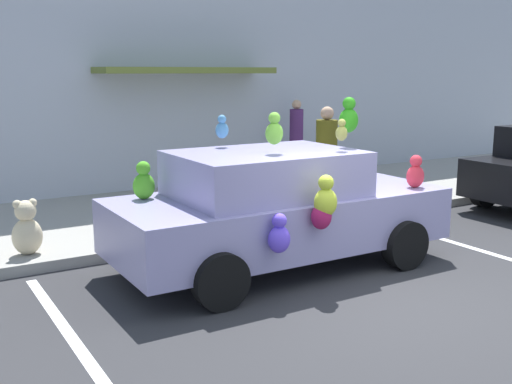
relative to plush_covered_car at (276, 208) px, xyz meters
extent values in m
plane|color=#2D2D30|center=(0.44, -1.68, -0.80)|extent=(60.00, 60.00, 0.00)
cube|color=gray|center=(0.44, 3.32, -0.73)|extent=(24.00, 4.00, 0.15)
cube|color=#B2B7C1|center=(0.44, 5.47, 2.40)|extent=(24.00, 0.30, 6.40)
cube|color=olive|center=(1.02, 4.92, 1.75)|extent=(3.60, 1.10, 0.12)
cube|color=silver|center=(2.93, -0.68, -0.80)|extent=(0.12, 3.60, 0.01)
cube|color=silver|center=(-2.87, -0.68, -0.80)|extent=(0.12, 3.60, 0.01)
cube|color=#958EBD|center=(0.06, 0.01, -0.16)|extent=(4.36, 1.81, 0.68)
cube|color=#958EBD|center=(-0.16, 0.01, 0.46)|extent=(2.27, 1.59, 0.56)
cylinder|color=black|center=(1.41, 0.92, -0.48)|extent=(0.64, 0.22, 0.64)
cylinder|color=black|center=(1.41, -0.90, -0.48)|extent=(0.64, 0.22, 0.64)
cylinder|color=black|center=(-1.29, 0.92, -0.48)|extent=(0.64, 0.22, 0.64)
cylinder|color=black|center=(-1.29, -0.90, -0.48)|extent=(0.64, 0.22, 0.64)
ellipsoid|color=#45509D|center=(-1.04, 0.57, 0.29)|extent=(0.18, 0.15, 0.21)
sphere|color=#45509D|center=(-1.04, 0.57, 0.43)|extent=(0.11, 0.11, 0.11)
ellipsoid|color=#C6DA35|center=(0.01, -1.01, 0.25)|extent=(0.28, 0.23, 0.34)
sphere|color=#C6DA35|center=(0.01, -1.01, 0.48)|extent=(0.18, 0.18, 0.18)
ellipsoid|color=#25D5D6|center=(-1.04, -0.52, 0.35)|extent=(0.28, 0.23, 0.34)
sphere|color=#25D5D6|center=(-1.04, -0.52, 0.58)|extent=(0.18, 0.18, 0.18)
ellipsoid|color=#959742|center=(0.66, -0.46, 0.96)|extent=(0.16, 0.13, 0.19)
sphere|color=#959742|center=(0.66, -0.46, 1.09)|extent=(0.10, 0.10, 0.10)
ellipsoid|color=#3D65A6|center=(1.71, 0.32, 0.28)|extent=(0.17, 0.14, 0.20)
sphere|color=#3D65A6|center=(1.71, 0.32, 0.42)|extent=(0.11, 0.11, 0.11)
ellipsoid|color=#52B527|center=(-1.57, 0.57, 0.34)|extent=(0.27, 0.22, 0.32)
sphere|color=#52B527|center=(-1.57, 0.57, 0.56)|extent=(0.17, 0.17, 0.17)
ellipsoid|color=#DE303E|center=(1.84, -0.59, 0.33)|extent=(0.26, 0.21, 0.31)
sphere|color=#DE303E|center=(1.84, -0.59, 0.54)|extent=(0.16, 0.16, 0.16)
ellipsoid|color=#278C15|center=(1.01, -0.17, 1.09)|extent=(0.27, 0.22, 0.32)
sphere|color=#278C15|center=(1.01, -0.17, 1.31)|extent=(0.17, 0.17, 0.17)
ellipsoid|color=#A11B4E|center=(-0.03, -1.00, 0.09)|extent=(0.25, 0.21, 0.30)
sphere|color=#A11B4E|center=(-0.03, -1.00, 0.30)|extent=(0.16, 0.16, 0.16)
ellipsoid|color=#6BB637|center=(-0.20, -0.25, 0.99)|extent=(0.23, 0.19, 0.27)
sphere|color=#6BB637|center=(-0.20, -0.25, 1.17)|extent=(0.14, 0.14, 0.14)
ellipsoid|color=#4B8CBF|center=(-0.43, 0.67, 0.96)|extent=(0.18, 0.15, 0.21)
sphere|color=#4B8CBF|center=(-0.43, 0.67, 1.11)|extent=(0.11, 0.11, 0.11)
ellipsoid|color=#36C5E7|center=(-0.89, 0.72, 0.31)|extent=(0.22, 0.18, 0.26)
sphere|color=#36C5E7|center=(-0.89, 0.72, 0.49)|extent=(0.14, 0.14, 0.14)
ellipsoid|color=#674BEF|center=(-0.61, -1.00, -0.09)|extent=(0.26, 0.21, 0.31)
sphere|color=#674BEF|center=(-0.61, -1.00, 0.12)|extent=(0.17, 0.17, 0.17)
cylinder|color=black|center=(5.38, 1.04, -0.48)|extent=(0.64, 0.22, 0.64)
ellipsoid|color=beige|center=(-2.76, 1.77, -0.41)|extent=(0.39, 0.33, 0.49)
sphere|color=beige|center=(-2.76, 1.77, -0.06)|extent=(0.28, 0.28, 0.28)
sphere|color=beige|center=(-2.86, 1.77, 0.03)|extent=(0.11, 0.11, 0.11)
sphere|color=beige|center=(-2.66, 1.77, 0.03)|extent=(0.11, 0.11, 0.11)
cylinder|color=#575113|center=(2.46, 2.16, 0.11)|extent=(0.38, 0.38, 1.54)
sphere|color=tan|center=(2.46, 2.16, 1.00)|extent=(0.24, 0.24, 0.24)
cylinder|color=#4D265B|center=(3.56, 4.69, 0.13)|extent=(0.30, 0.30, 1.56)
sphere|color=tan|center=(3.56, 4.69, 1.01)|extent=(0.21, 0.21, 0.21)
camera|label=1|loc=(-4.17, -6.43, 1.72)|focal=42.78mm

